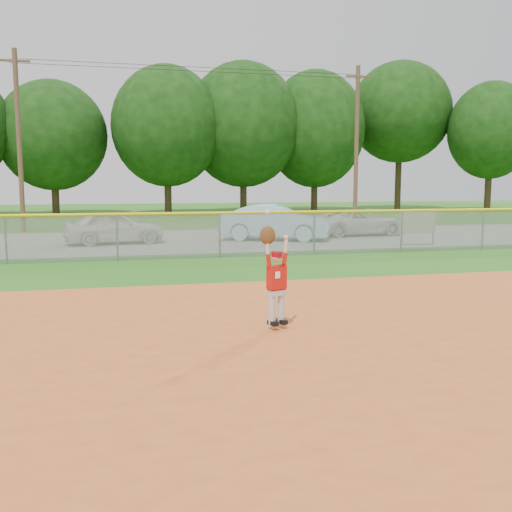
{
  "coord_description": "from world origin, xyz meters",
  "views": [
    {
      "loc": [
        -3.22,
        -8.74,
        2.52
      ],
      "look_at": [
        -0.68,
        1.89,
        1.1
      ],
      "focal_mm": 40.0,
      "sensor_mm": 36.0,
      "label": 1
    }
  ],
  "objects_px": {
    "car_white_a": "(114,227)",
    "car_white_b": "(359,222)",
    "car_blue": "(275,222)",
    "ballplayer": "(275,276)",
    "sponsor_sign": "(418,224)"
  },
  "relations": [
    {
      "from": "car_white_a",
      "to": "car_white_b",
      "type": "bearing_deg",
      "value": -93.1
    },
    {
      "from": "car_white_a",
      "to": "car_blue",
      "type": "bearing_deg",
      "value": -100.02
    },
    {
      "from": "ballplayer",
      "to": "car_blue",
      "type": "bearing_deg",
      "value": 74.71
    },
    {
      "from": "car_blue",
      "to": "sponsor_sign",
      "type": "relative_size",
      "value": 3.04
    },
    {
      "from": "car_blue",
      "to": "sponsor_sign",
      "type": "bearing_deg",
      "value": -101.02
    },
    {
      "from": "ballplayer",
      "to": "car_white_b",
      "type": "bearing_deg",
      "value": 61.98
    },
    {
      "from": "car_white_b",
      "to": "sponsor_sign",
      "type": "relative_size",
      "value": 2.82
    },
    {
      "from": "car_white_b",
      "to": "car_blue",
      "type": "bearing_deg",
      "value": 100.07
    },
    {
      "from": "car_white_a",
      "to": "ballplayer",
      "type": "height_order",
      "value": "ballplayer"
    },
    {
      "from": "sponsor_sign",
      "to": "car_white_a",
      "type": "bearing_deg",
      "value": 163.18
    },
    {
      "from": "car_white_a",
      "to": "ballplayer",
      "type": "distance_m",
      "value": 14.92
    },
    {
      "from": "car_white_a",
      "to": "sponsor_sign",
      "type": "height_order",
      "value": "car_white_a"
    },
    {
      "from": "car_white_b",
      "to": "car_white_a",
      "type": "bearing_deg",
      "value": 89.95
    },
    {
      "from": "car_white_a",
      "to": "car_white_b",
      "type": "relative_size",
      "value": 0.91
    },
    {
      "from": "sponsor_sign",
      "to": "car_white_b",
      "type": "bearing_deg",
      "value": 95.63
    }
  ]
}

